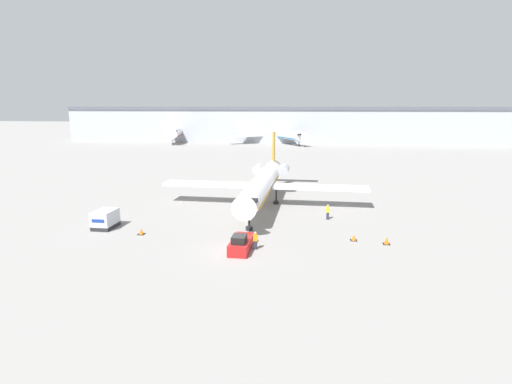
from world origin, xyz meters
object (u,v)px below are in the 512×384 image
airplane_parked_far_right (276,133)px  airplane_parked_far_left (178,130)px  airplane_main (264,181)px  worker_by_wing (328,212)px  pushback_tug (241,244)px  traffic_cone_mid (387,241)px  worker_near_tug (255,240)px  traffic_cone_right (354,238)px  traffic_cone_left (141,232)px  luggage_cart (105,219)px

airplane_parked_far_right → airplane_parked_far_left: bearing=179.5°
airplane_main → worker_by_wing: (8.74, -6.36, -2.31)m
airplane_parked_far_left → airplane_parked_far_right: size_ratio=1.03×
airplane_main → pushback_tug: 18.55m
traffic_cone_mid → worker_near_tug: bearing=-164.9°
pushback_tug → traffic_cone_right: (10.93, 4.49, -0.34)m
worker_by_wing → traffic_cone_left: (-19.98, -8.92, -0.68)m
luggage_cart → traffic_cone_right: 27.45m
traffic_cone_left → airplane_parked_far_right: size_ratio=0.02×
pushback_tug → worker_near_tug: size_ratio=2.64×
traffic_cone_mid → luggage_cart: bearing=178.5°
luggage_cart → worker_by_wing: luggage_cart is taller
traffic_cone_left → traffic_cone_right: bearing=3.6°
worker_near_tug → airplane_parked_far_left: size_ratio=0.05×
traffic_cone_mid → airplane_parked_far_left: airplane_parked_far_left is taller
traffic_cone_left → worker_near_tug: bearing=-11.8°
pushback_tug → traffic_cone_right: pushback_tug is taller
traffic_cone_right → airplane_parked_far_left: 125.56m
airplane_main → pushback_tug: bearing=-89.1°
airplane_main → worker_near_tug: 18.20m
worker_by_wing → traffic_cone_mid: size_ratio=2.36×
airplane_main → traffic_cone_mid: 20.64m
airplane_main → worker_near_tug: bearing=-84.8°
airplane_main → airplane_parked_far_right: size_ratio=0.80×
pushback_tug → traffic_cone_mid: pushback_tug is taller
traffic_cone_left → airplane_parked_far_right: bearing=88.5°
airplane_parked_far_right → worker_by_wing: bearing=-80.6°
airplane_main → luggage_cart: airplane_main is taller
luggage_cart → airplane_parked_far_left: bearing=105.5°
traffic_cone_mid → traffic_cone_right: bearing=168.2°
traffic_cone_mid → worker_by_wing: bearing=124.7°
airplane_main → worker_by_wing: bearing=-36.1°
airplane_main → traffic_cone_left: airplane_main is taller
traffic_cone_right → airplane_parked_far_right: bearing=100.0°
traffic_cone_left → traffic_cone_right: traffic_cone_left is taller
traffic_cone_right → luggage_cart: bearing=179.7°
traffic_cone_left → traffic_cone_right: 22.51m
airplane_parked_far_left → airplane_parked_far_right: airplane_parked_far_left is taller
pushback_tug → traffic_cone_mid: bearing=15.2°
worker_near_tug → traffic_cone_left: size_ratio=2.45×
worker_by_wing → traffic_cone_mid: 9.94m
airplane_main → airplane_parked_far_right: (-8.34, 97.00, 0.26)m
pushback_tug → traffic_cone_left: bearing=165.1°
pushback_tug → traffic_cone_mid: (14.08, 3.84, -0.27)m
luggage_cart → traffic_cone_mid: luggage_cart is taller
luggage_cart → worker_near_tug: 18.34m
luggage_cart → worker_by_wing: 26.01m
worker_by_wing → airplane_parked_far_left: 117.76m
luggage_cart → traffic_cone_right: bearing=-0.3°
traffic_cone_left → traffic_cone_mid: size_ratio=0.92×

